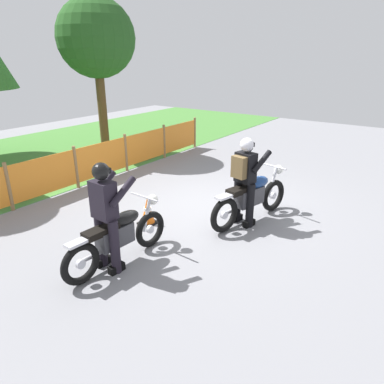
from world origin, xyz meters
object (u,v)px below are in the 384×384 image
(motorcycle_lead, at_px, (118,236))
(motorcycle_trailing, at_px, (251,197))
(traffic_cone, at_px, (148,211))
(rider_trailing, at_px, (245,177))
(rider_lead, at_px, (106,213))

(motorcycle_lead, relative_size, motorcycle_trailing, 0.95)
(traffic_cone, bearing_deg, rider_trailing, -55.00)
(motorcycle_trailing, xyz_separation_m, rider_trailing, (-0.23, 0.05, 0.46))
(motorcycle_trailing, relative_size, rider_trailing, 1.25)
(rider_lead, distance_m, traffic_cone, 1.73)
(traffic_cone, bearing_deg, motorcycle_lead, -156.11)
(rider_lead, height_order, traffic_cone, rider_lead)
(motorcycle_trailing, xyz_separation_m, traffic_cone, (-1.28, 1.56, -0.23))
(motorcycle_lead, bearing_deg, rider_trailing, -18.04)
(traffic_cone, bearing_deg, rider_lead, -159.24)
(motorcycle_trailing, xyz_separation_m, rider_lead, (-2.78, 0.99, 0.43))
(rider_trailing, height_order, traffic_cone, rider_trailing)
(motorcycle_trailing, distance_m, rider_trailing, 0.52)
(traffic_cone, bearing_deg, motorcycle_trailing, -50.56)
(motorcycle_trailing, height_order, rider_trailing, rider_trailing)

